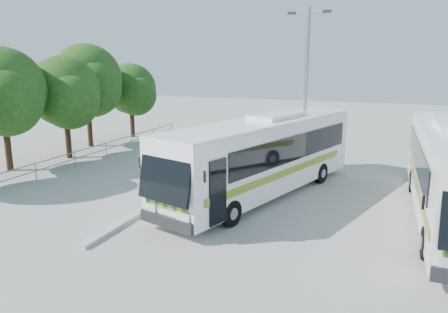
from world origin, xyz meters
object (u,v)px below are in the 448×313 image
at_px(tree_far_c, 65,91).
at_px(tree_far_b, 3,90).
at_px(coach_main, 264,155).
at_px(lamppost, 306,88).
at_px(tree_far_d, 87,80).
at_px(tree_far_e, 131,89).

bearing_deg(tree_far_c, tree_far_b, -102.91).
bearing_deg(coach_main, lamppost, 85.93).
height_order(tree_far_d, tree_far_e, tree_far_d).
bearing_deg(lamppost, tree_far_c, -172.99).
distance_m(tree_far_b, tree_far_c, 4.01).
bearing_deg(tree_far_b, tree_far_d, 92.23).
relative_size(tree_far_e, lamppost, 0.68).
bearing_deg(tree_far_c, lamppost, 0.33).
relative_size(tree_far_c, coach_main, 0.50).
relative_size(tree_far_b, tree_far_e, 1.17).
distance_m(tree_far_b, lamppost, 16.44).
bearing_deg(tree_far_e, lamppost, -27.54).
relative_size(tree_far_b, tree_far_d, 0.95).
xyz_separation_m(tree_far_b, tree_far_c, (0.89, 3.90, -0.31)).
relative_size(tree_far_b, tree_far_c, 1.07).
bearing_deg(coach_main, tree_far_d, 172.69).
bearing_deg(coach_main, tree_far_e, 158.79).
distance_m(tree_far_d, tree_far_e, 4.65).
distance_m(coach_main, lamppost, 4.46).
xyz_separation_m(coach_main, lamppost, (1.23, 3.18, 2.88)).
height_order(tree_far_e, coach_main, tree_far_e).
xyz_separation_m(tree_far_c, tree_far_d, (-1.19, 3.70, 0.56)).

